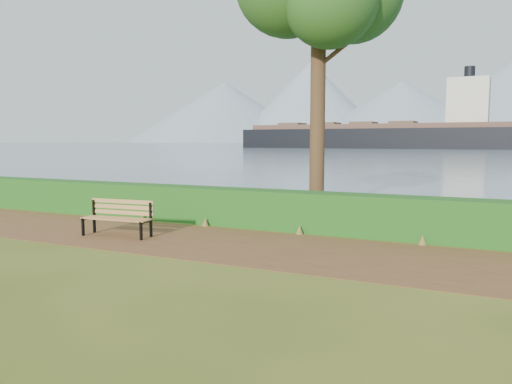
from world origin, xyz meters
The scene contains 7 objects.
ground centered at (0.00, 0.00, 0.00)m, with size 140.00×140.00×0.00m, color #405217.
path centered at (0.00, 0.30, 0.01)m, with size 40.00×3.40×0.01m, color brown.
hedge centered at (0.00, 2.60, 0.50)m, with size 32.00×0.85×1.00m, color #174F16.
water centered at (0.00, 260.00, 0.01)m, with size 700.00×510.00×0.00m, color #445A6D.
mountains centered at (-9.17, 406.05, 27.70)m, with size 585.00×190.00×70.00m.
bench centered at (-2.30, 0.01, 0.50)m, with size 1.79×0.68×0.88m.
cargo_ship centered at (-20.71, 124.76, 3.29)m, with size 73.00×13.74×22.06m.
Camera 1 is at (5.82, -9.36, 2.33)m, focal length 35.00 mm.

